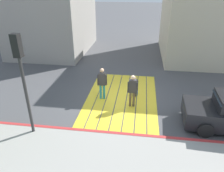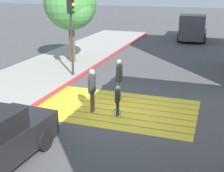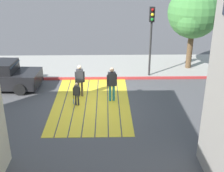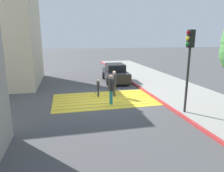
% 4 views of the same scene
% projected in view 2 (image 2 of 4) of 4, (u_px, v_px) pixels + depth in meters
% --- Properties ---
extents(ground_plane, '(120.00, 120.00, 0.00)m').
position_uv_depth(ground_plane, '(117.00, 108.00, 12.45)').
color(ground_plane, '#4C4C4F').
extents(crosswalk_stripes, '(6.40, 3.80, 0.01)m').
position_uv_depth(crosswalk_stripes, '(117.00, 108.00, 12.45)').
color(crosswalk_stripes, yellow).
rests_on(crosswalk_stripes, ground).
extents(sidewalk_west, '(4.80, 40.00, 0.12)m').
position_uv_depth(sidewalk_west, '(2.00, 92.00, 14.16)').
color(sidewalk_west, '#9E9B93').
rests_on(sidewalk_west, ground).
extents(curb_painted, '(0.16, 40.00, 0.13)m').
position_uv_depth(curb_painted, '(47.00, 98.00, 13.43)').
color(curb_painted, '#BC3333').
rests_on(curb_painted, ground).
extents(van_down_street, '(2.48, 5.26, 2.35)m').
position_uv_depth(van_down_street, '(193.00, 26.00, 27.49)').
color(van_down_street, '#4C4C51').
rests_on(van_down_street, ground).
extents(traffic_light_corner, '(0.39, 0.28, 4.24)m').
position_uv_depth(traffic_light_corner, '(71.00, 21.00, 15.64)').
color(traffic_light_corner, '#2D2D2D').
rests_on(traffic_light_corner, ground).
extents(street_tree, '(3.20, 3.20, 5.32)m').
position_uv_depth(street_tree, '(72.00, 5.00, 18.32)').
color(street_tree, brown).
rests_on(street_tree, ground).
extents(pedestrian_adult_lead, '(0.26, 0.51, 1.73)m').
position_uv_depth(pedestrian_adult_lead, '(92.00, 87.00, 11.83)').
color(pedestrian_adult_lead, brown).
rests_on(pedestrian_adult_lead, ground).
extents(pedestrian_adult_trailing, '(0.29, 0.52, 1.79)m').
position_uv_depth(pedestrian_adult_trailing, '(119.00, 76.00, 13.12)').
color(pedestrian_adult_trailing, teal).
rests_on(pedestrian_adult_trailing, ground).
extents(pedestrian_child_with_racket, '(0.28, 0.38, 1.21)m').
position_uv_depth(pedestrian_child_with_racket, '(118.00, 99.00, 11.53)').
color(pedestrian_child_with_racket, '#333338').
rests_on(pedestrian_child_with_racket, ground).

